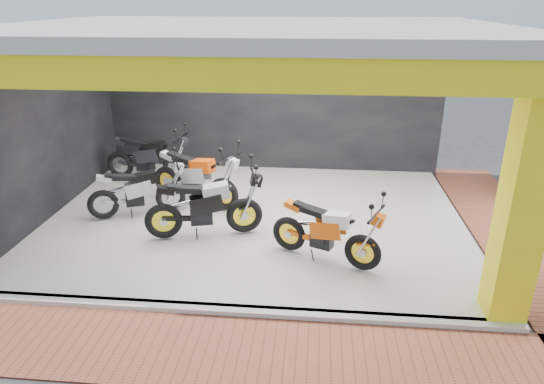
# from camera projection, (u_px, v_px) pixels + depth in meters

# --- Properties ---
(ground) EXTENTS (80.00, 80.00, 0.00)m
(ground) POSITION_uv_depth(u_px,v_px,m) (240.00, 275.00, 7.71)
(ground) COLOR #2D2D30
(ground) RESTS_ON ground
(showroom_floor) EXTENTS (8.00, 6.00, 0.10)m
(showroom_floor) POSITION_uv_depth(u_px,v_px,m) (256.00, 219.00, 9.54)
(showroom_floor) COLOR white
(showroom_floor) RESTS_ON ground
(showroom_ceiling) EXTENTS (8.40, 6.40, 0.20)m
(showroom_ceiling) POSITION_uv_depth(u_px,v_px,m) (253.00, 30.00, 8.22)
(showroom_ceiling) COLOR beige
(showroom_ceiling) RESTS_ON corner_column
(back_wall) EXTENTS (8.20, 0.20, 3.50)m
(back_wall) POSITION_uv_depth(u_px,v_px,m) (271.00, 102.00, 11.77)
(back_wall) COLOR black
(back_wall) RESTS_ON ground
(left_wall) EXTENTS (0.20, 6.20, 3.50)m
(left_wall) POSITION_uv_depth(u_px,v_px,m) (42.00, 130.00, 9.27)
(left_wall) COLOR black
(left_wall) RESTS_ON ground
(corner_column) EXTENTS (0.50, 0.50, 3.50)m
(corner_column) POSITION_uv_depth(u_px,v_px,m) (524.00, 201.00, 6.04)
(corner_column) COLOR yellow
(corner_column) RESTS_ON ground
(header_beam_front) EXTENTS (8.40, 0.30, 0.40)m
(header_beam_front) POSITION_uv_depth(u_px,v_px,m) (219.00, 73.00, 5.56)
(header_beam_front) COLOR yellow
(header_beam_front) RESTS_ON corner_column
(header_beam_right) EXTENTS (0.30, 6.40, 0.40)m
(header_beam_right) POSITION_uv_depth(u_px,v_px,m) (494.00, 50.00, 7.98)
(header_beam_right) COLOR yellow
(header_beam_right) RESTS_ON corner_column
(floor_kerb) EXTENTS (8.00, 0.20, 0.10)m
(floor_kerb) POSITION_uv_depth(u_px,v_px,m) (228.00, 311.00, 6.75)
(floor_kerb) COLOR white
(floor_kerb) RESTS_ON ground
(paver_front) EXTENTS (9.00, 1.40, 0.03)m
(paver_front) POSITION_uv_depth(u_px,v_px,m) (217.00, 350.00, 6.04)
(paver_front) COLOR brown
(paver_front) RESTS_ON ground
(paver_right) EXTENTS (1.40, 7.00, 0.03)m
(paver_right) POSITION_uv_depth(u_px,v_px,m) (508.00, 231.00, 9.13)
(paver_right) COLOR brown
(paver_right) RESTS_ON ground
(moto_hero) EXTENTS (2.13, 1.50, 1.22)m
(moto_hero) POSITION_uv_depth(u_px,v_px,m) (364.00, 236.00, 7.43)
(moto_hero) COLOR #E75509
(moto_hero) RESTS_ON showroom_floor
(moto_row_a) EXTENTS (2.34, 1.36, 1.35)m
(moto_row_a) POSITION_uv_depth(u_px,v_px,m) (244.00, 199.00, 8.62)
(moto_row_a) COLOR black
(moto_row_a) RESTS_ON showroom_floor
(moto_row_b) EXTENTS (2.10, 1.44, 1.21)m
(moto_row_b) POSITION_uv_depth(u_px,v_px,m) (170.00, 183.00, 9.54)
(moto_row_b) COLOR #ABAEB3
(moto_row_b) RESTS_ON showroom_floor
(moto_row_c) EXTENTS (2.38, 1.64, 1.37)m
(moto_row_c) POSITION_uv_depth(u_px,v_px,m) (223.00, 179.00, 9.57)
(moto_row_c) COLOR #B3B7BC
(moto_row_c) RESTS_ON showroom_floor
(moto_row_d) EXTENTS (2.22, 1.02, 1.31)m
(moto_row_d) POSITION_uv_depth(u_px,v_px,m) (175.00, 155.00, 11.06)
(moto_row_d) COLOR black
(moto_row_d) RESTS_ON showroom_floor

